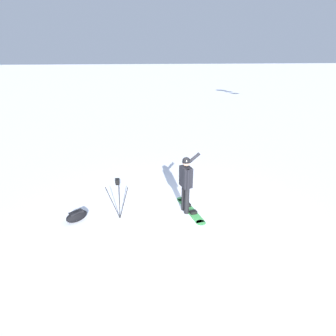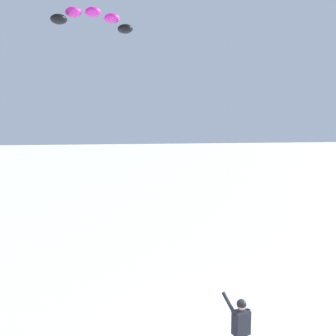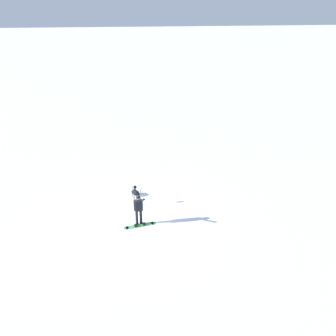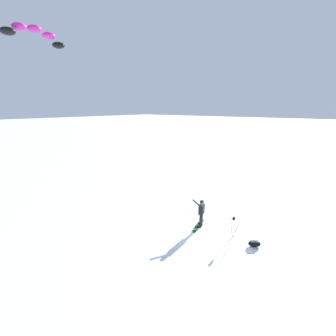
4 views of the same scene
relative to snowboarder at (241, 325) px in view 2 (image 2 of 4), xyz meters
The scene contains 2 objects.
snowboarder is the anchor object (origin of this frame).
traction_kite 16.35m from the snowboarder, 12.50° to the left, with size 1.87×4.51×1.06m.
Camera 2 is at (-6.41, 4.14, 5.72)m, focal length 35.85 mm.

